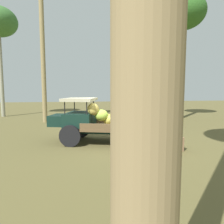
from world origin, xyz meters
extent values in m
plane|color=brown|center=(0.00, 0.00, 0.00)|extent=(60.00, 60.00, 0.00)
cube|color=black|center=(0.34, -0.08, 0.48)|extent=(3.98, 1.45, 0.16)
cylinder|color=black|center=(1.95, 0.32, 0.43)|extent=(0.86, 0.35, 0.85)
cylinder|color=black|center=(1.54, -1.23, 0.43)|extent=(0.86, 0.35, 0.85)
cylinder|color=black|center=(-0.76, 1.04, 0.43)|extent=(0.86, 0.35, 0.85)
cylinder|color=black|center=(-1.17, -0.51, 0.43)|extent=(0.86, 0.35, 0.85)
cube|color=brown|center=(-0.09, 0.04, 0.66)|extent=(3.34, 2.43, 0.10)
cube|color=brown|center=(0.11, 0.81, 0.82)|extent=(2.92, 0.85, 0.22)
cube|color=brown|center=(-0.30, -0.74, 0.82)|extent=(2.92, 0.85, 0.22)
cube|color=black|center=(1.55, -0.40, 0.98)|extent=(1.45, 1.75, 0.55)
cube|color=black|center=(2.42, -0.63, 0.93)|extent=(0.95, 1.21, 0.44)
cylinder|color=black|center=(2.14, 0.11, 1.53)|extent=(0.04, 0.04, 0.55)
cylinder|color=black|center=(1.81, -1.14, 1.53)|extent=(0.04, 0.04, 0.55)
cylinder|color=black|center=(1.29, 0.34, 1.53)|extent=(0.04, 0.04, 0.55)
cylinder|color=black|center=(0.96, -0.91, 1.53)|extent=(0.04, 0.04, 0.55)
cube|color=#B3AC8F|center=(1.55, -0.40, 1.81)|extent=(1.57, 1.78, 0.12)
ellipsoid|color=gold|center=(-0.89, -0.31, 1.04)|extent=(0.49, 0.53, 0.47)
ellipsoid|color=yellow|center=(-0.13, -0.50, 1.25)|extent=(0.77, 0.66, 0.58)
ellipsoid|color=#83C22C|center=(-0.94, 0.13, 0.96)|extent=(0.57, 0.54, 0.36)
ellipsoid|color=#B0D23B|center=(-0.64, -0.46, 1.39)|extent=(0.73, 0.73, 0.59)
ellipsoid|color=yellow|center=(0.04, -0.52, 1.09)|extent=(0.47, 0.60, 0.60)
ellipsoid|color=gold|center=(1.03, 0.08, 1.44)|extent=(0.58, 0.55, 0.55)
ellipsoid|color=yellow|center=(-0.21, -0.45, 1.33)|extent=(0.63, 0.59, 0.49)
ellipsoid|color=#ACCD44|center=(0.69, -0.01, 1.18)|extent=(0.63, 0.65, 0.61)
ellipsoid|color=gold|center=(0.41, -0.05, 1.00)|extent=(0.65, 0.66, 0.51)
cylinder|color=#485169|center=(-1.59, -1.42, 0.42)|extent=(0.15, 0.15, 0.84)
cylinder|color=#485169|center=(-1.33, -1.43, 0.42)|extent=(0.15, 0.15, 0.84)
cube|color=#BCB999|center=(-1.46, -1.42, 1.16)|extent=(0.40, 0.24, 0.64)
cylinder|color=#BCB999|center=(-1.56, -1.32, 1.25)|extent=(0.33, 0.38, 0.10)
cylinder|color=#BCB999|center=(-1.36, -1.33, 1.25)|extent=(0.33, 0.37, 0.10)
sphere|color=#946E52|center=(-1.46, -1.42, 1.59)|extent=(0.22, 0.22, 0.22)
cylinder|color=olive|center=(-1.46, -1.42, 1.65)|extent=(0.34, 0.34, 0.02)
cylinder|color=olive|center=(-1.46, -1.42, 1.71)|extent=(0.20, 0.20, 0.10)
cube|color=#896547|center=(-1.85, 1.33, 0.26)|extent=(0.57, 0.56, 0.52)
cylinder|color=olive|center=(-6.05, -6.51, 3.63)|extent=(0.39, 0.39, 7.26)
ellipsoid|color=#2F5F22|center=(-6.05, -6.51, 7.89)|extent=(3.15, 3.15, 2.52)
cylinder|color=gray|center=(7.92, -9.65, 3.49)|extent=(0.30, 0.30, 6.98)
cylinder|color=olive|center=(3.99, -6.14, 4.73)|extent=(0.30, 0.30, 9.46)
camera|label=1|loc=(1.46, 8.24, 2.21)|focal=32.75mm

